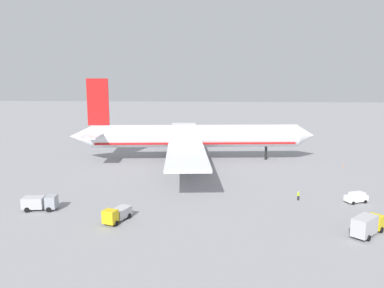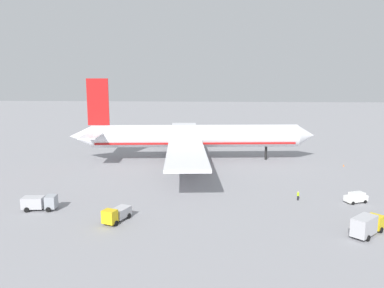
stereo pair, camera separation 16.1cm
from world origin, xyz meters
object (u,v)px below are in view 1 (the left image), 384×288
Objects in this scene: baggage_cart_0 at (230,135)px; traffic_cone_3 at (164,138)px; service_van at (356,197)px; ground_worker_2 at (298,196)px; service_truck_1 at (367,225)px; traffic_cone_0 at (276,140)px; traffic_cone_2 at (138,140)px; service_truck_3 at (117,214)px; traffic_cone_1 at (344,165)px; airliner at (191,137)px; service_truck_0 at (40,202)px.

traffic_cone_3 is at bearing -160.78° from baggage_cart_0.
ground_worker_2 is (-10.61, 0.63, -0.12)m from service_van.
traffic_cone_3 is at bearing 115.53° from service_truck_1.
traffic_cone_0 is 1.00× the size of traffic_cone_2.
traffic_cone_3 is (-43.66, 91.39, -1.38)m from service_truck_1.
ground_worker_2 reaches higher than traffic_cone_3.
ground_worker_2 is (10.65, -84.43, 0.64)m from baggage_cart_0.
baggage_cart_0 is 38.68m from traffic_cone_2.
traffic_cone_1 is (49.93, 43.68, -1.01)m from service_truck_3.
airliner is 11.93× the size of service_truck_1.
traffic_cone_1 is at bearing 31.11° from service_truck_0.
service_van is at bearing 76.04° from service_truck_1.
service_truck_3 is 93.97m from traffic_cone_0.
ground_worker_2 is 3.24× the size of traffic_cone_0.
traffic_cone_0 is (17.14, -12.04, 0.01)m from baggage_cart_0.
traffic_cone_3 is at bearing 108.58° from airliner.
traffic_cone_0 and traffic_cone_3 have the same top height.
traffic_cone_0 is at bearing 90.18° from service_truck_1.
traffic_cone_3 is at bearing 83.26° from service_truck_0.
baggage_cart_0 is 6.19× the size of traffic_cone_3.
service_truck_0 is at bearing -171.74° from service_van.
service_truck_0 is (-23.45, -44.14, -5.43)m from airliner.
airliner is 42.66m from ground_worker_2.
traffic_cone_3 is at bearing 140.72° from traffic_cone_1.
service_truck_1 is at bearing -64.47° from traffic_cone_3.
service_van is 2.56× the size of ground_worker_2.
service_truck_3 is 3.38× the size of ground_worker_2.
traffic_cone_3 is (9.38, 5.92, 0.00)m from traffic_cone_2.
traffic_cone_2 is (-64.43, 39.11, 0.00)m from traffic_cone_1.
airliner is 17.11× the size of service_van.
traffic_cone_0 is (-4.12, 73.02, -0.76)m from service_van.
service_truck_0 reaches higher than service_truck_3.
service_truck_1 reaches higher than traffic_cone_1.
traffic_cone_1 is at bearing -62.00° from baggage_cart_0.
service_truck_0 is 97.30m from traffic_cone_0.
airliner is 42.37m from traffic_cone_1.
ground_worker_2 reaches higher than baggage_cart_0.
service_truck_1 is at bearing -67.24° from ground_worker_2.
baggage_cart_0 is (-17.41, 100.55, -1.39)m from service_truck_1.
traffic_cone_2 is at bearing -147.73° from traffic_cone_3.
service_truck_3 is (-8.36, -48.59, -5.58)m from airliner.
service_truck_1 is 1.43× the size of service_van.
service_truck_1 reaches higher than baggage_cart_0.
airliner is 49.72m from service_van.
service_van reaches higher than traffic_cone_1.
service_truck_0 is at bearing -111.19° from baggage_cart_0.
baggage_cart_0 is at bearing 77.82° from service_truck_3.
airliner is at bearing 133.55° from service_van.
traffic_cone_3 reaches higher than baggage_cart_0.
service_truck_0 is 1.78× the size of baggage_cart_0.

